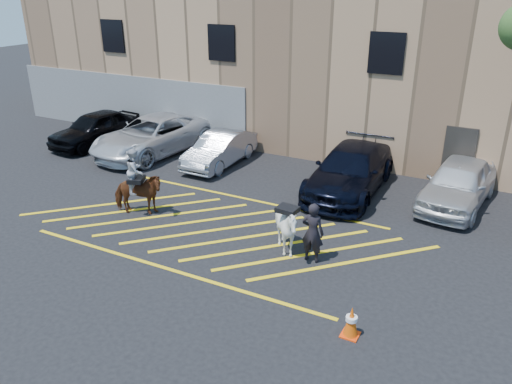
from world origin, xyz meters
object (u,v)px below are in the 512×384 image
at_px(car_white_suv, 458,183).
at_px(traffic_cone, 351,321).
at_px(car_black_suv, 96,128).
at_px(handler, 313,233).
at_px(saddled_white, 287,229).
at_px(car_silver_sedan, 220,149).
at_px(car_blue_suv, 350,170).
at_px(mounted_bay, 137,188).
at_px(car_white_pickup, 152,136).

relative_size(car_white_suv, traffic_cone, 6.32).
xyz_separation_m(car_black_suv, handler, (12.68, -5.19, 0.08)).
relative_size(car_white_suv, handler, 2.71).
bearing_deg(car_black_suv, saddled_white, -17.01).
bearing_deg(traffic_cone, saddled_white, 135.70).
bearing_deg(car_silver_sedan, car_blue_suv, -2.19).
bearing_deg(car_silver_sedan, car_white_suv, 1.87).
xyz_separation_m(mounted_bay, traffic_cone, (7.98, -2.72, -0.54)).
bearing_deg(mounted_bay, car_white_pickup, 123.68).
distance_m(car_white_pickup, car_blue_suv, 8.97).
bearing_deg(car_white_pickup, mounted_bay, -49.56).
relative_size(car_white_pickup, saddled_white, 3.83).
relative_size(car_black_suv, car_white_pickup, 0.78).
xyz_separation_m(car_black_suv, mounted_bay, (6.59, -5.03, 0.13)).
distance_m(car_white_pickup, saddled_white, 10.24).
height_order(car_black_suv, car_white_pickup, car_white_pickup).
xyz_separation_m(car_blue_suv, mounted_bay, (-5.52, -5.02, 0.10)).
bearing_deg(car_white_pickup, saddled_white, -24.37).
bearing_deg(car_white_pickup, car_silver_sedan, 8.39).
relative_size(car_silver_sedan, car_blue_suv, 0.73).
height_order(car_white_suv, mounted_bay, mounted_bay).
xyz_separation_m(car_blue_suv, handler, (0.57, -5.19, 0.05)).
xyz_separation_m(car_black_suv, car_white_pickup, (3.14, 0.16, 0.03)).
bearing_deg(car_silver_sedan, traffic_cone, -44.30).
relative_size(handler, traffic_cone, 2.34).
bearing_deg(car_blue_suv, car_white_pickup, 178.46).
xyz_separation_m(saddled_white, traffic_cone, (2.67, -2.60, -0.40)).
bearing_deg(car_blue_suv, traffic_cone, -72.84).
bearing_deg(traffic_cone, car_white_suv, 82.19).
bearing_deg(car_silver_sedan, handler, -40.98).
bearing_deg(traffic_cone, car_white_pickup, 145.37).
bearing_deg(handler, car_silver_sedan, -41.12).
height_order(car_black_suv, car_white_suv, car_white_suv).
bearing_deg(car_blue_suv, car_white_suv, 7.20).
relative_size(car_silver_sedan, traffic_cone, 5.54).
distance_m(car_silver_sedan, saddled_white, 7.63).
height_order(car_silver_sedan, car_blue_suv, car_blue_suv).
xyz_separation_m(car_black_suv, traffic_cone, (14.57, -7.74, -0.40)).
bearing_deg(saddled_white, mounted_bay, 178.81).
distance_m(car_silver_sedan, car_white_suv, 9.20).
xyz_separation_m(car_white_pickup, traffic_cone, (11.44, -7.90, -0.44)).
xyz_separation_m(car_white_pickup, car_white_suv, (12.56, 0.32, -0.02)).
bearing_deg(car_silver_sedan, saddled_white, -44.52).
xyz_separation_m(car_black_suv, car_silver_sedan, (6.51, 0.25, -0.10)).
distance_m(car_blue_suv, mounted_bay, 7.46).
distance_m(mounted_bay, traffic_cone, 8.45).
bearing_deg(mounted_bay, traffic_cone, -18.79).
distance_m(car_white_suv, saddled_white, 6.78).
bearing_deg(traffic_cone, handler, 126.63).
bearing_deg(mounted_bay, car_blue_suv, 42.31).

